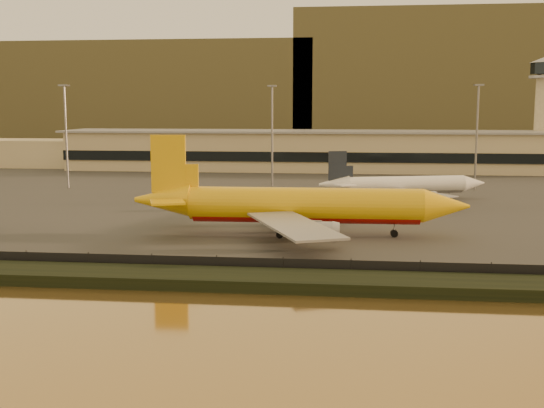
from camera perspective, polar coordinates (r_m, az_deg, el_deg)
The scene contains 11 objects.
ground at distance 94.28m, azimuth 0.50°, elevation -4.25°, with size 900.00×900.00×0.00m, color black.
embankment at distance 77.70m, azimuth -0.83°, elevation -6.41°, with size 320.00×7.00×1.40m, color black.
tarmac at distance 187.91m, azimuth 3.56°, elevation 1.97°, with size 320.00×220.00×0.20m, color #2D2D2D.
perimeter_fence at distance 81.40m, azimuth -0.47°, elevation -5.30°, with size 300.00×0.05×2.20m, color black.
terminal_building at distance 218.92m, azimuth 0.19°, elevation 4.47°, with size 202.00×25.00×12.60m.
apron_light_masts at distance 166.73m, azimuth 8.43°, elevation 6.49°, with size 152.20×12.20×25.40m.
distant_hills at distance 432.80m, azimuth 2.55°, elevation 9.60°, with size 470.00×160.00×70.00m.
dhl_cargo_jet at distance 106.34m, azimuth 2.28°, elevation -0.16°, with size 52.39×51.44×15.68m.
white_narrowbody_jet at distance 150.00m, azimuth 10.94°, elevation 1.55°, with size 36.87×35.22×10.75m.
gse_vehicle_yellow at distance 121.37m, azimuth 11.20°, elevation -1.11°, with size 3.72×1.67×1.67m, color #E6AE0C.
gse_vehicle_white at distance 133.60m, azimuth -7.01°, elevation -0.14°, with size 4.11×1.85×1.85m, color white.
Camera 1 is at (9.70, -91.58, 20.20)m, focal length 45.00 mm.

